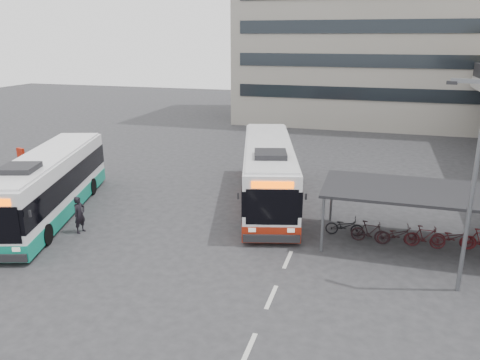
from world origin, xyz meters
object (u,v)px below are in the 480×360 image
(pedestrian, at_px, (80,215))
(lamp_post, at_px, (471,177))
(bus_main, at_px, (268,173))
(bus_teal, at_px, (49,185))

(pedestrian, relative_size, lamp_post, 0.23)
(bus_main, xyz_separation_m, lamp_post, (8.66, -7.36, 2.62))
(bus_teal, xyz_separation_m, pedestrian, (2.78, -1.52, -0.70))
(bus_teal, bearing_deg, pedestrian, -45.99)
(bus_main, height_order, bus_teal, bus_main)
(bus_main, distance_m, bus_teal, 11.36)
(pedestrian, xyz_separation_m, lamp_post, (16.00, -0.66, 3.39))
(bus_main, relative_size, bus_teal, 1.05)
(bus_main, bearing_deg, lamp_post, -55.18)
(bus_main, height_order, pedestrian, bus_main)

